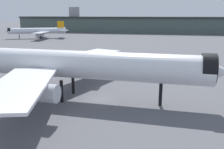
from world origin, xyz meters
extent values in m
plane|color=#56565B|center=(0.00, 0.00, 0.00)|extent=(900.00, 900.00, 0.00)
cylinder|color=white|center=(-3.95, -0.03, 7.02)|extent=(50.58, 12.99, 5.40)
cone|color=white|center=(20.93, -3.86, 7.02)|extent=(6.68, 6.13, 5.29)
cylinder|color=black|center=(19.86, -3.69, 7.43)|extent=(3.23, 5.76, 5.45)
cube|color=white|center=(-5.66, 14.42, 6.35)|extent=(17.39, 23.85, 0.43)
cylinder|color=#B7BAC1|center=(-4.87, 11.55, 4.56)|extent=(7.42, 4.01, 2.97)
cube|color=white|center=(-9.92, -13.31, 6.35)|extent=(11.59, 23.65, 0.43)
cylinder|color=#B7BAC1|center=(-8.31, -10.80, 4.56)|extent=(7.42, 4.01, 2.97)
cube|color=white|center=(-24.95, 9.15, 7.56)|extent=(5.86, 9.64, 0.32)
cylinder|color=black|center=(11.97, -2.48, 2.16)|extent=(0.65, 0.65, 4.32)
cylinder|color=black|center=(-6.01, 3.15, 2.16)|extent=(0.65, 0.65, 4.32)
cylinder|color=black|center=(-6.87, -2.45, 2.16)|extent=(0.65, 0.65, 4.32)
cylinder|color=silver|center=(-60.01, 121.36, 5.15)|extent=(37.15, 15.08, 3.96)
cone|color=silver|center=(-77.99, 115.71, 5.15)|extent=(5.32, 5.01, 3.88)
cone|color=silver|center=(-42.03, 127.01, 5.15)|extent=(6.04, 5.13, 3.76)
cylinder|color=black|center=(-77.24, 115.95, 5.45)|extent=(2.90, 4.35, 4.00)
cube|color=silver|center=(-54.10, 112.25, 4.65)|extent=(6.20, 17.02, 0.32)
cylinder|color=#B7BAC1|center=(-55.58, 113.92, 3.35)|extent=(5.69, 3.66, 2.18)
cube|color=silver|center=(-60.38, 132.21, 4.65)|extent=(14.75, 17.32, 0.32)
cylinder|color=#B7BAC1|center=(-60.63, 130.00, 3.35)|extent=(5.69, 3.66, 2.18)
cube|color=orange|center=(-44.91, 126.11, 8.32)|extent=(4.43, 1.73, 6.34)
cube|color=silver|center=(-42.87, 122.15, 5.54)|extent=(5.27, 7.49, 0.24)
cube|color=silver|center=(-45.50, 130.51, 5.54)|extent=(5.27, 7.49, 0.24)
cylinder|color=black|center=(-71.52, 117.74, 1.58)|extent=(0.48, 0.48, 3.17)
cylinder|color=black|center=(-57.59, 119.94, 1.58)|extent=(0.48, 0.48, 3.17)
cylinder|color=black|center=(-58.84, 123.91, 1.58)|extent=(0.48, 0.48, 3.17)
cube|color=#475651|center=(18.07, 182.24, 6.33)|extent=(236.58, 53.11, 12.66)
cube|color=#232628|center=(18.07, 182.24, 13.26)|extent=(236.88, 55.77, 1.20)
cylinder|color=#939399|center=(-50.63, 190.03, 11.16)|extent=(9.65, 9.65, 22.32)
cube|color=black|center=(-7.66, 33.59, 0.62)|extent=(5.95, 4.01, 0.35)
cube|color=#232833|center=(-9.22, 34.14, 1.60)|extent=(2.84, 2.90, 1.60)
cube|color=#1E2D38|center=(-10.15, 34.47, 1.92)|extent=(0.72, 1.85, 0.80)
cube|color=#232833|center=(-6.73, 33.26, 1.90)|extent=(3.88, 3.27, 2.20)
cylinder|color=black|center=(-9.86, 33.15, 0.45)|extent=(0.94, 0.57, 0.90)
cylinder|color=black|center=(-9.09, 35.32, 0.45)|extent=(0.94, 0.57, 0.90)
cylinder|color=black|center=(-6.23, 31.86, 0.45)|extent=(0.94, 0.57, 0.90)
cylinder|color=black|center=(-5.46, 34.03, 0.45)|extent=(0.94, 0.57, 0.90)
cube|color=black|center=(23.93, 16.34, 0.32)|extent=(1.89, 2.62, 0.20)
cube|color=beige|center=(23.93, 16.34, 1.12)|extent=(1.89, 2.62, 1.40)
sphere|color=black|center=(23.36, 17.41, 0.22)|extent=(0.44, 0.44, 0.44)
sphere|color=black|center=(24.84, 17.15, 0.22)|extent=(0.44, 0.44, 0.44)
sphere|color=black|center=(23.03, 15.52, 0.22)|extent=(0.44, 0.44, 0.44)
sphere|color=black|center=(24.50, 15.26, 0.22)|extent=(0.44, 0.44, 0.44)
camera|label=1|loc=(7.20, -47.99, 16.84)|focal=40.64mm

